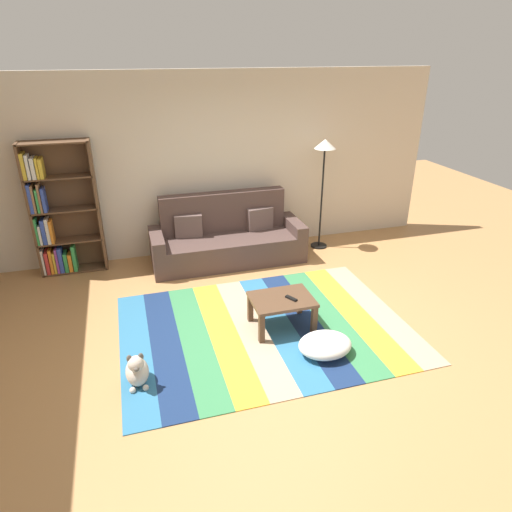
{
  "coord_description": "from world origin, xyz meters",
  "views": [
    {
      "loc": [
        -1.45,
        -4.12,
        2.96
      ],
      "look_at": [
        -0.03,
        0.66,
        0.65
      ],
      "focal_mm": 31.63,
      "sensor_mm": 36.0,
      "label": 1
    }
  ],
  "objects_px": {
    "couch": "(227,239)",
    "bookshelf": "(57,216)",
    "coffee_table": "(282,303)",
    "dog": "(137,370)",
    "tv_remote": "(291,298)",
    "pouf": "(325,345)",
    "standing_lamp": "(324,158)"
  },
  "relations": [
    {
      "from": "bookshelf",
      "to": "tv_remote",
      "type": "bearing_deg",
      "value": -41.89
    },
    {
      "from": "coffee_table",
      "to": "standing_lamp",
      "type": "height_order",
      "value": "standing_lamp"
    },
    {
      "from": "coffee_table",
      "to": "tv_remote",
      "type": "xyz_separation_m",
      "value": [
        0.09,
        -0.05,
        0.08
      ]
    },
    {
      "from": "coffee_table",
      "to": "standing_lamp",
      "type": "relative_size",
      "value": 0.4
    },
    {
      "from": "couch",
      "to": "bookshelf",
      "type": "relative_size",
      "value": 1.21
    },
    {
      "from": "couch",
      "to": "tv_remote",
      "type": "distance_m",
      "value": 2.06
    },
    {
      "from": "couch",
      "to": "bookshelf",
      "type": "bearing_deg",
      "value": 173.01
    },
    {
      "from": "coffee_table",
      "to": "dog",
      "type": "relative_size",
      "value": 1.76
    },
    {
      "from": "dog",
      "to": "standing_lamp",
      "type": "xyz_separation_m",
      "value": [
        3.02,
        2.58,
        1.28
      ]
    },
    {
      "from": "pouf",
      "to": "bookshelf",
      "type": "bearing_deg",
      "value": 133.81
    },
    {
      "from": "dog",
      "to": "tv_remote",
      "type": "xyz_separation_m",
      "value": [
        1.74,
        0.48,
        0.24
      ]
    },
    {
      "from": "couch",
      "to": "standing_lamp",
      "type": "relative_size",
      "value": 1.31
    },
    {
      "from": "couch",
      "to": "standing_lamp",
      "type": "xyz_separation_m",
      "value": [
        1.55,
        0.06,
        1.11
      ]
    },
    {
      "from": "bookshelf",
      "to": "coffee_table",
      "type": "relative_size",
      "value": 2.67
    },
    {
      "from": "dog",
      "to": "pouf",
      "type": "bearing_deg",
      "value": -2.44
    },
    {
      "from": "couch",
      "to": "dog",
      "type": "xyz_separation_m",
      "value": [
        -1.48,
        -2.52,
        -0.18
      ]
    },
    {
      "from": "pouf",
      "to": "coffee_table",
      "type": "bearing_deg",
      "value": 113.68
    },
    {
      "from": "coffee_table",
      "to": "pouf",
      "type": "height_order",
      "value": "coffee_table"
    },
    {
      "from": "bookshelf",
      "to": "pouf",
      "type": "height_order",
      "value": "bookshelf"
    },
    {
      "from": "standing_lamp",
      "to": "tv_remote",
      "type": "height_order",
      "value": "standing_lamp"
    },
    {
      "from": "pouf",
      "to": "dog",
      "type": "bearing_deg",
      "value": 177.56
    },
    {
      "from": "couch",
      "to": "tv_remote",
      "type": "relative_size",
      "value": 15.07
    },
    {
      "from": "pouf",
      "to": "tv_remote",
      "type": "distance_m",
      "value": 0.65
    },
    {
      "from": "tv_remote",
      "to": "bookshelf",
      "type": "bearing_deg",
      "value": 109.21
    },
    {
      "from": "bookshelf",
      "to": "standing_lamp",
      "type": "xyz_separation_m",
      "value": [
        3.87,
        -0.23,
        0.6
      ]
    },
    {
      "from": "pouf",
      "to": "tv_remote",
      "type": "relative_size",
      "value": 3.82
    },
    {
      "from": "coffee_table",
      "to": "standing_lamp",
      "type": "bearing_deg",
      "value": 56.1
    },
    {
      "from": "standing_lamp",
      "to": "tv_remote",
      "type": "xyz_separation_m",
      "value": [
        -1.28,
        -2.1,
        -1.05
      ]
    },
    {
      "from": "coffee_table",
      "to": "dog",
      "type": "xyz_separation_m",
      "value": [
        -1.65,
        -0.53,
        -0.16
      ]
    },
    {
      "from": "coffee_table",
      "to": "dog",
      "type": "distance_m",
      "value": 1.74
    },
    {
      "from": "bookshelf",
      "to": "dog",
      "type": "distance_m",
      "value": 3.01
    },
    {
      "from": "tv_remote",
      "to": "pouf",
      "type": "bearing_deg",
      "value": -101.38
    }
  ]
}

